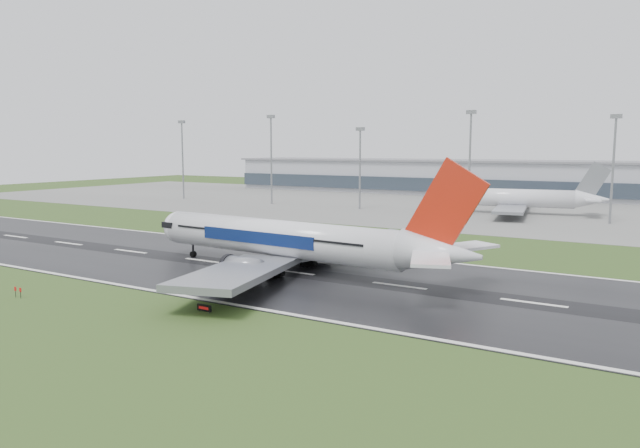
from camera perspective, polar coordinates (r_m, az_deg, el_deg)
The scene contains 12 objects.
ground at distance 114.12m, azimuth -11.16°, elevation -3.54°, with size 520.00×520.00×0.00m, color #2A4419.
runway at distance 114.11m, azimuth -11.16°, elevation -3.52°, with size 400.00×45.00×0.10m, color black.
apron at distance 222.36m, azimuth 10.86°, elevation 1.76°, with size 400.00×130.00×0.08m, color slate.
terminal at distance 278.86m, azimuth 15.12°, elevation 4.29°, with size 240.00×36.00×15.00m, color #979AA3.
main_airliner at distance 99.99m, azimuth -2.21°, elevation 0.63°, with size 64.40×61.34×19.01m, color silver, non-canonical shape.
parked_airliner at distance 201.26m, azimuth 18.10°, elevation 3.30°, with size 56.04×52.17×16.42m, color silver, non-canonical shape.
runway_sign at distance 79.23m, azimuth -11.13°, elevation -8.01°, with size 2.30×0.26×1.04m, color black, non-canonical shape.
floodmast_0 at distance 253.94m, azimuth -13.14°, elevation 5.92°, with size 0.64×0.64×31.37m, color gray.
floodmast_1 at distance 224.96m, azimuth -4.73°, elevation 6.05°, with size 0.64×0.64×32.35m, color gray.
floodmast_2 at distance 205.53m, azimuth 3.88°, elevation 5.20°, with size 0.64×0.64×27.14m, color gray.
floodmast_3 at distance 191.18m, azimuth 14.26°, elevation 5.52°, with size 0.64×0.64×31.73m, color gray.
floodmast_4 at distance 183.84m, azimuth 26.46°, elevation 4.54°, with size 0.64×0.64×29.36m, color gray.
Camera 1 is at (75.15, -83.19, 21.38)m, focal length 33.09 mm.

